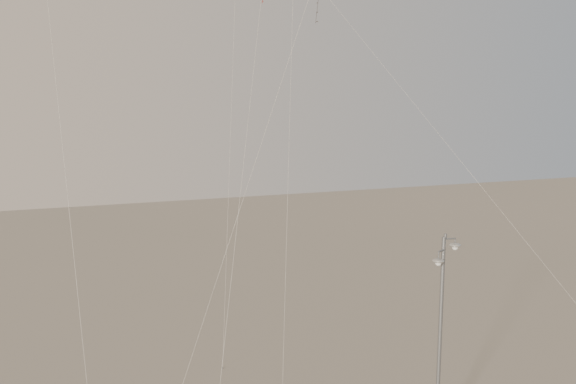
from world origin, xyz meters
name	(u,v)px	position (x,y,z in m)	size (l,w,h in m)	color
street_lamp	(441,334)	(5.08, 5.14, 5.13)	(1.54, 0.80, 9.62)	gray
kite_3	(250,102)	(-3.38, 6.18, 15.38)	(7.45, 12.81, 21.36)	maroon
kite_4	(392,79)	(7.22, 13.61, 16.26)	(12.54, 14.38, 21.58)	#312B29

